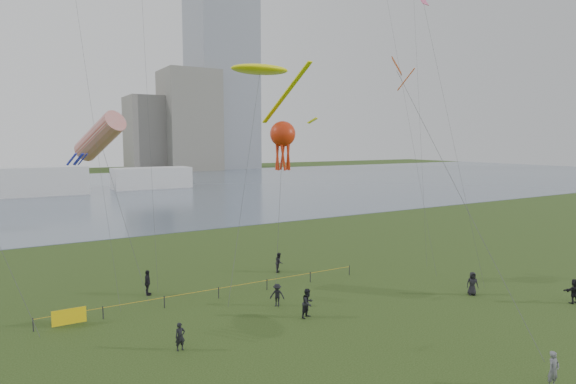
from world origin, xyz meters
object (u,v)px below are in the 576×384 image
kite_stingray (260,70)px  kite_octopus (283,135)px  fence (133,306)px  kite_flyer (553,370)px

kite_stingray → kite_octopus: (0.42, -2.96, -5.39)m
fence → kite_stingray: 21.04m
kite_flyer → kite_stingray: bearing=99.9°
fence → kite_flyer: kite_flyer is taller
kite_flyer → kite_octopus: (-2.23, 21.30, 11.03)m
kite_flyer → kite_stingray: kite_stingray is taller
kite_flyer → kite_octopus: size_ratio=0.13×
kite_stingray → kite_octopus: 6.17m
fence → kite_octopus: bearing=6.7°
fence → kite_octopus: 16.86m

